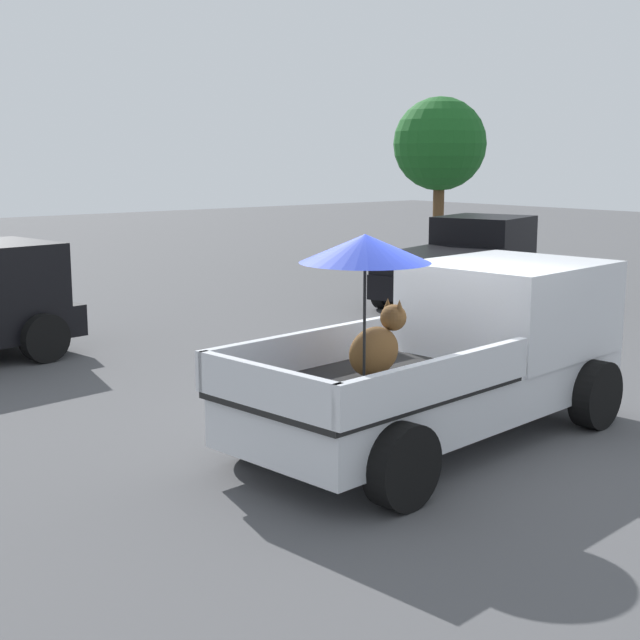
# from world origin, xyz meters

# --- Properties ---
(ground_plane) EXTENTS (80.00, 80.00, 0.00)m
(ground_plane) POSITION_xyz_m (0.00, 0.00, 0.00)
(ground_plane) COLOR #4C4C4F
(pickup_truck_main) EXTENTS (5.21, 2.65, 2.38)m
(pickup_truck_main) POSITION_xyz_m (0.43, 0.04, 0.98)
(pickup_truck_main) COLOR black
(pickup_truck_main) RESTS_ON ground
(pickup_truck_red) EXTENTS (5.11, 3.20, 1.80)m
(pickup_truck_red) POSITION_xyz_m (7.76, 6.49, 0.87)
(pickup_truck_red) COLOR black
(pickup_truck_red) RESTS_ON ground
(tree_by_lot) EXTENTS (2.63, 2.63, 4.79)m
(tree_by_lot) POSITION_xyz_m (12.10, 11.36, 3.44)
(tree_by_lot) COLOR brown
(tree_by_lot) RESTS_ON ground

